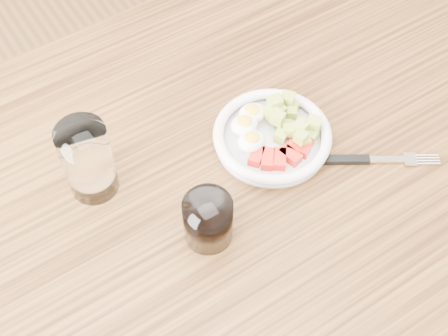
{
  "coord_description": "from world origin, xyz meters",
  "views": [
    {
      "loc": [
        -0.31,
        -0.46,
        1.6
      ],
      "look_at": [
        -0.01,
        0.01,
        0.8
      ],
      "focal_mm": 50.0,
      "sensor_mm": 36.0,
      "label": 1
    }
  ],
  "objects": [
    {
      "name": "bowl",
      "position": [
        0.1,
        0.03,
        0.79
      ],
      "size": [
        0.2,
        0.2,
        0.05
      ],
      "color": "white",
      "rests_on": "dining_table"
    },
    {
      "name": "dining_table",
      "position": [
        0.0,
        0.0,
        0.67
      ],
      "size": [
        1.5,
        0.9,
        0.77
      ],
      "color": "brown",
      "rests_on": "ground"
    },
    {
      "name": "coffee_glass",
      "position": [
        -0.08,
        -0.06,
        0.81
      ],
      "size": [
        0.07,
        0.07,
        0.08
      ],
      "color": "white",
      "rests_on": "dining_table"
    },
    {
      "name": "fork",
      "position": [
        0.19,
        -0.08,
        0.78
      ],
      "size": [
        0.2,
        0.13,
        0.01
      ],
      "color": "black",
      "rests_on": "dining_table"
    },
    {
      "name": "water_glass",
      "position": [
        -0.19,
        0.11,
        0.84
      ],
      "size": [
        0.08,
        0.08,
        0.14
      ],
      "primitive_type": "cylinder",
      "color": "white",
      "rests_on": "dining_table"
    }
  ]
}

